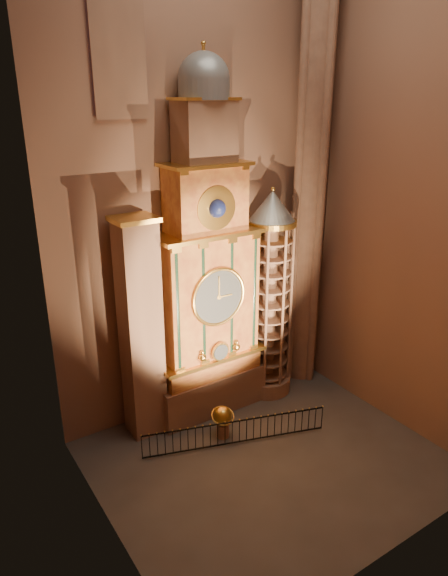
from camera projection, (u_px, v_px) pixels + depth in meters
floor at (269, 461)px, 22.14m from camera, size 14.00×14.00×0.00m
wall_back at (194, 185)px, 22.94m from camera, size 22.00×0.00×22.00m
wall_left at (87, 237)px, 14.65m from camera, size 0.00×22.00×22.00m
wall_right at (406, 190)px, 21.85m from camera, size 0.00×22.00×22.00m
astronomical_clock at (207, 283)px, 23.66m from camera, size 5.60×2.41×16.70m
portrait_tower at (141, 330)px, 22.46m from camera, size 1.80×1.60×10.20m
stair_turret at (269, 297)px, 25.75m from camera, size 2.50×2.50×10.80m
gothic_pier at (311, 177)px, 25.29m from camera, size 2.04×2.04×22.00m
stained_glass_window at (118, 47)px, 19.29m from camera, size 2.20×0.14×5.20m
celestial_globe at (223, 419)px, 23.41m from camera, size 1.26×1.22×1.55m
iron_railing at (236, 432)px, 22.97m from camera, size 7.99×2.69×1.18m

